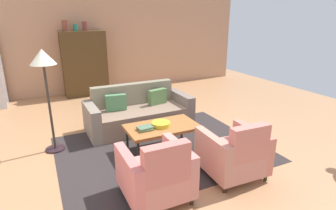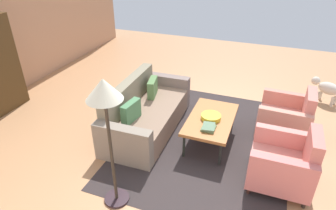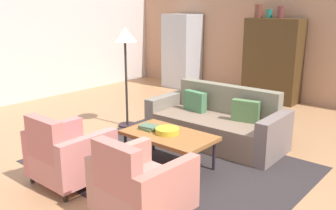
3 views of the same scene
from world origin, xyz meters
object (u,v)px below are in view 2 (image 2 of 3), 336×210
couch (144,113)px  armchair_right (288,119)px  armchair_left (286,164)px  dog (327,88)px  coffee_table (211,120)px  fruit_bowl (211,117)px  book_stack (209,127)px  floor_lamp (105,102)px

couch → armchair_right: bearing=103.2°
armchair_left → armchair_right: size_ratio=1.00×
armchair_left → dog: 2.86m
dog → armchair_right: bearing=94.3°
coffee_table → armchair_right: armchair_right is taller
coffee_table → fruit_bowl: size_ratio=3.80×
book_stack → coffee_table: bearing=6.2°
dog → fruit_bowl: bearing=78.3°
couch → armchair_left: (-0.60, -2.35, 0.06)m
armchair_left → book_stack: bearing=76.1°
book_stack → dog: book_stack is taller
fruit_bowl → dog: bearing=-40.8°
armchair_left → book_stack: armchair_left is taller
fruit_bowl → book_stack: bearing=-173.3°
armchair_right → dog: bearing=-22.6°
coffee_table → fruit_bowl: bearing=180.0°
armchair_right → floor_lamp: bearing=140.7°
couch → armchair_left: bearing=74.6°
armchair_left → dog: bearing=-14.5°
fruit_bowl → dog: 2.90m
dog → couch: bearing=64.3°
armchair_right → book_stack: size_ratio=3.37×
couch → fruit_bowl: bearing=87.9°
armchair_left → fruit_bowl: bearing=63.8°
book_stack → floor_lamp: bearing=147.3°
armchair_right → book_stack: bearing=131.1°
dog → floor_lamp: bearing=83.7°
couch → book_stack: bearing=74.4°
coffee_table → floor_lamp: size_ratio=0.70×
armchair_right → armchair_left: bearing=-177.8°
couch → book_stack: size_ratio=8.11×
armchair_left → dog: (2.77, -0.73, -0.03)m
couch → armchair_right: 2.43m
coffee_table → book_stack: 0.33m
floor_lamp → dog: floor_lamp is taller
armchair_left → floor_lamp: floor_lamp is taller
armchair_left → coffee_table: bearing=62.9°
book_stack → armchair_right: bearing=-51.1°
armchair_left → couch: bearing=75.9°
coffee_table → book_stack: size_ratio=4.60×
armchair_right → dog: 1.73m
armchair_left → armchair_right: bearing=0.2°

